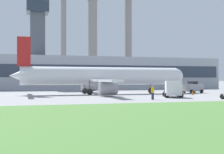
# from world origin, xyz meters

# --- Properties ---
(ground_plane) EXTENTS (400.00, 400.00, 0.00)m
(ground_plane) POSITION_xyz_m (0.00, 0.00, 0.00)
(ground_plane) COLOR gray
(terminal_building) EXTENTS (77.48, 14.30, 21.83)m
(terminal_building) POSITION_xyz_m (-0.29, 30.85, 4.32)
(terminal_building) COLOR #9EA3AD
(terminal_building) RESTS_ON ground_plane
(smokestack_left) EXTENTS (2.33, 2.33, 38.07)m
(smokestack_left) POSITION_xyz_m (2.70, 68.21, 19.13)
(smokestack_left) COLOR gray
(smokestack_left) RESTS_ON ground_plane
(smokestack_right) EXTENTS (3.84, 3.84, 32.61)m
(smokestack_right) POSITION_xyz_m (12.72, 63.22, 16.46)
(smokestack_right) COLOR gray
(smokestack_right) RESTS_ON ground_plane
(smokestack_far) EXTENTS (3.23, 3.23, 43.75)m
(smokestack_far) POSITION_xyz_m (27.59, 66.16, 22.01)
(smokestack_far) COLOR gray
(smokestack_far) RESTS_ON ground_plane
(airplane) EXTENTS (30.09, 26.41, 9.30)m
(airplane) POSITION_xyz_m (0.77, 2.39, 2.95)
(airplane) COLOR silver
(airplane) RESTS_ON ground_plane
(pushback_tug) EXTENTS (3.81, 3.11, 2.15)m
(pushback_tug) POSITION_xyz_m (18.17, 2.10, 0.98)
(pushback_tug) COLOR gray
(pushback_tug) RESTS_ON ground_plane
(fuel_truck) EXTENTS (3.64, 4.89, 2.30)m
(fuel_truck) POSITION_xyz_m (8.44, -9.07, 1.12)
(fuel_truck) COLOR #232328
(fuel_truck) RESTS_ON ground_plane
(ground_crew_person) EXTENTS (0.52, 0.52, 1.76)m
(ground_crew_person) POSITION_xyz_m (3.79, -12.79, 0.90)
(ground_crew_person) COLOR #23283D
(ground_crew_person) RESTS_ON ground_plane
(traffic_cone_near_nose) EXTENTS (0.47, 0.47, 0.55)m
(traffic_cone_near_nose) POSITION_xyz_m (13.26, -2.96, 0.25)
(traffic_cone_near_nose) COLOR black
(traffic_cone_near_nose) RESTS_ON ground_plane
(traffic_cone_wingtip) EXTENTS (0.46, 0.46, 0.74)m
(traffic_cone_wingtip) POSITION_xyz_m (14.54, -4.00, 0.34)
(traffic_cone_wingtip) COLOR black
(traffic_cone_wingtip) RESTS_ON ground_plane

